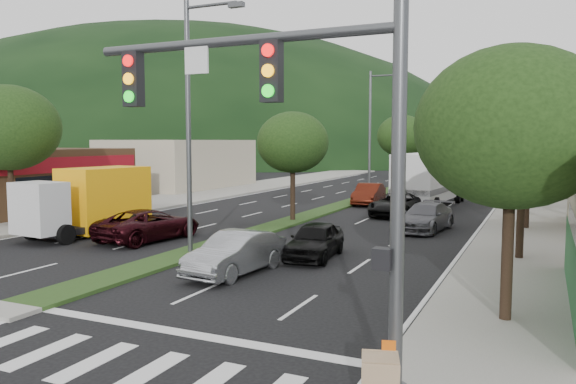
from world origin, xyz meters
The scene contains 27 objects.
ground centered at (0.00, 0.00, 0.00)m, with size 160.00×160.00×0.00m, color black.
sidewalk_right centered at (12.50, 25.00, 0.07)m, with size 5.00×90.00×0.15m, color gray.
sidewalk_left centered at (-13.00, 25.00, 0.07)m, with size 6.00×90.00×0.15m, color gray.
median centered at (0.00, 28.00, 0.06)m, with size 1.60×56.00×0.12m, color #233A15.
traffic_signal centered at (9.03, -1.54, 4.65)m, with size 6.12×0.40×7.00m.
shop_left centered at (-18.46, 15.00, 2.01)m, with size 10.15×12.00×4.00m.
bldg_left_far centered at (-19.00, 34.00, 2.30)m, with size 9.00×14.00×4.60m, color #B0A88C.
hill_far centered at (-80.00, 110.00, 0.00)m, with size 176.00×132.00×82.00m, color black.
tree_r_a centered at (12.00, 4.00, 4.82)m, with size 4.60×4.60×6.63m.
tree_r_b centered at (12.00, 12.00, 5.04)m, with size 4.80×4.80×6.94m.
tree_r_c centered at (12.00, 20.00, 4.75)m, with size 4.40×4.40×6.48m.
tree_r_d centered at (12.00, 30.00, 5.18)m, with size 5.00×5.00×7.17m.
tree_r_e centered at (12.00, 40.00, 4.89)m, with size 4.60×4.60×6.71m.
tree_med_near centered at (0.00, 18.00, 4.43)m, with size 4.00×4.00×6.02m.
tree_med_far centered at (0.00, 44.00, 5.01)m, with size 4.80×4.80×6.94m.
tree_l_a centered at (-12.50, 10.00, 5.18)m, with size 5.20×5.20×7.25m.
streetlight_near centered at (0.21, 8.00, 5.58)m, with size 2.60×0.25×10.00m.
streetlight_mid centered at (0.21, 33.00, 5.58)m, with size 2.60×0.25×10.00m.
sedan_silver centered at (3.33, 5.84, 0.71)m, with size 1.51×4.34×1.43m, color #96999D.
suv_maroon centered at (-3.53, 9.86, 0.72)m, with size 2.38×5.17×1.44m, color black.
car_queue_a centered at (4.78, 9.42, 0.69)m, with size 1.63×4.05×1.38m, color black.
car_queue_b centered at (7.39, 17.85, 0.69)m, with size 1.94×4.77×1.38m, color #4F5055.
car_queue_c centered at (1.50, 27.85, 0.76)m, with size 1.60×4.58×1.51m, color #52190D.
car_queue_d centered at (4.65, 22.85, 0.69)m, with size 2.28×4.95×1.37m, color black.
box_truck centered at (-7.04, 10.03, 1.52)m, with size 3.01×6.70×3.21m.
motorhome centered at (5.50, 29.23, 1.95)m, with size 3.72×9.76×3.67m.
a_frame_sign centered at (10.50, -2.06, 0.73)m, with size 0.75×0.81×1.32m.
Camera 1 is at (12.74, -10.45, 4.51)m, focal length 35.00 mm.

